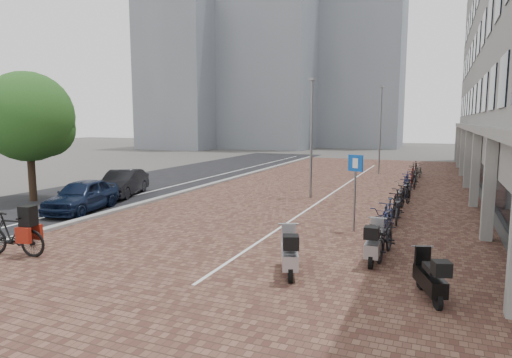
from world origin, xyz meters
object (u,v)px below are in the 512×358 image
Objects in this scene: car_dark at (123,183)px; parking_sign at (355,180)px; hero_bike at (13,233)px; scooter_mid at (430,276)px; car_navy at (82,196)px; scooter_front at (374,242)px; scooter_back at (289,251)px.

parking_sign reaches higher than car_dark.
scooter_mid is (10.93, 1.26, -0.12)m from hero_bike.
car_navy is 1.87× the size of hero_bike.
car_navy is 0.99× the size of car_dark.
scooter_front is (13.31, -5.93, -0.09)m from car_dark.
car_navy is at bearing 168.95° from scooter_front.
car_dark is 1.52× the size of parking_sign.
scooter_mid is at bearing -42.35° from parking_sign.
car_navy is 2.40× the size of scooter_front.
scooter_front is (12.30, -2.15, -0.11)m from car_navy.
scooter_mid is 0.58× the size of parking_sign.
scooter_mid is at bearing -29.41° from car_navy.
hero_bike is 10.06m from scooter_front.
car_dark is (-1.01, 3.78, -0.02)m from car_navy.
scooter_mid is 5.89m from parking_sign.
car_dark is 12.59m from parking_sign.
scooter_front is 3.49m from parking_sign.
scooter_back reaches higher than scooter_front.
scooter_back is at bearing -137.16° from scooter_front.
parking_sign is at bearing -60.86° from hero_bike.
scooter_front is at bearing -48.99° from parking_sign.
parking_sign is at bearing 108.37° from scooter_front.
scooter_back is at bearing -32.69° from car_navy.
car_dark is at bearing -171.65° from parking_sign.
car_navy is 2.61× the size of scooter_mid.
scooter_back is 5.03m from parking_sign.
hero_bike reaches higher than scooter_front.
scooter_mid is at bearing -26.75° from scooter_back.
hero_bike is 11.00m from scooter_mid.
scooter_back is (7.67, 1.59, -0.06)m from hero_bike.
hero_bike is (3.82, -9.26, -0.02)m from car_dark.
hero_bike is 1.39× the size of scooter_mid.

